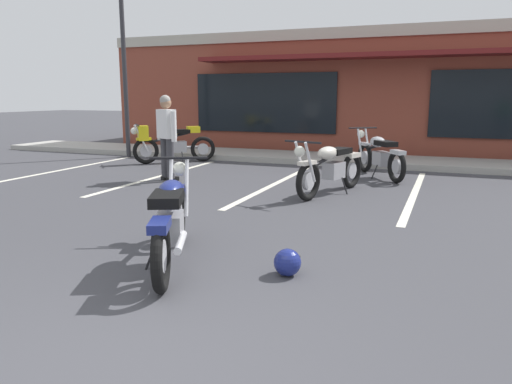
% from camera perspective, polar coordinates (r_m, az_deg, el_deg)
% --- Properties ---
extents(ground_plane, '(80.00, 80.00, 0.00)m').
position_cam_1_polar(ground_plane, '(5.94, 3.04, -5.19)').
color(ground_plane, '#3D3D42').
extents(sidewalk_kerb, '(22.00, 1.80, 0.14)m').
position_cam_1_polar(sidewalk_kerb, '(12.61, 13.22, 3.54)').
color(sidewalk_kerb, '#A8A59E').
rests_on(sidewalk_kerb, ground_plane).
extents(brick_storefront_building, '(16.82, 6.46, 3.47)m').
position_cam_1_polar(brick_storefront_building, '(16.58, 15.65, 10.96)').
color(brick_storefront_building, brown).
rests_on(brick_storefront_building, ground_plane).
extents(painted_stall_lines, '(12.88, 4.80, 0.01)m').
position_cam_1_polar(painted_stall_lines, '(9.12, 9.81, 0.43)').
color(painted_stall_lines, silver).
rests_on(painted_stall_lines, ground_plane).
extents(motorcycle_foreground_classic, '(1.16, 1.97, 0.98)m').
position_cam_1_polar(motorcycle_foreground_classic, '(4.98, -9.78, -3.06)').
color(motorcycle_foreground_classic, black).
rests_on(motorcycle_foreground_classic, ground_plane).
extents(motorcycle_red_sportbike, '(0.94, 2.05, 0.98)m').
position_cam_1_polar(motorcycle_red_sportbike, '(8.49, 8.63, 2.82)').
color(motorcycle_red_sportbike, black).
rests_on(motorcycle_red_sportbike, ground_plane).
extents(motorcycle_silver_naked, '(1.72, 1.58, 0.98)m').
position_cam_1_polar(motorcycle_silver_naked, '(12.54, -9.90, 5.73)').
color(motorcycle_silver_naked, black).
rests_on(motorcycle_silver_naked, ground_plane).
extents(motorcycle_green_cafe_racer, '(1.40, 1.84, 0.98)m').
position_cam_1_polar(motorcycle_green_cafe_racer, '(10.50, 14.09, 4.18)').
color(motorcycle_green_cafe_racer, black).
rests_on(motorcycle_green_cafe_racer, ground_plane).
extents(person_in_shorts_foreground, '(0.58, 0.39, 1.68)m').
position_cam_1_polar(person_in_shorts_foreground, '(9.86, -10.28, 6.77)').
color(person_in_shorts_foreground, black).
rests_on(person_in_shorts_foreground, ground_plane).
extents(helmet_on_pavement, '(0.26, 0.26, 0.26)m').
position_cam_1_polar(helmet_on_pavement, '(4.67, 3.66, -8.11)').
color(helmet_on_pavement, navy).
rests_on(helmet_on_pavement, ground_plane).
extents(parking_lot_lamp_post, '(0.24, 0.76, 5.32)m').
position_cam_1_polar(parking_lot_lamp_post, '(13.99, -15.44, 17.88)').
color(parking_lot_lamp_post, '#2D2D33').
rests_on(parking_lot_lamp_post, ground_plane).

